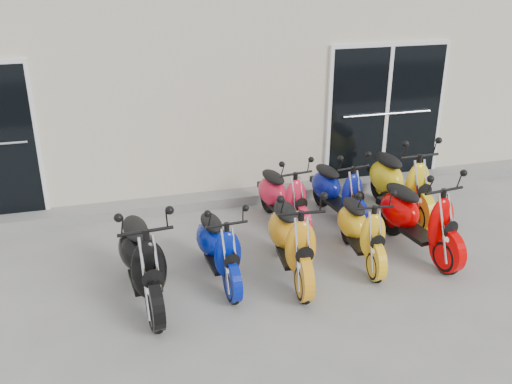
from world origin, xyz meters
TOP-DOWN VIEW (x-y plane):
  - ground at (0.00, 0.00)m, footprint 80.00×80.00m
  - building at (0.00, 5.20)m, footprint 14.00×6.00m
  - front_step at (0.00, 2.02)m, footprint 14.00×0.40m
  - door_right at (2.60, 2.17)m, footprint 2.02×0.08m
  - scooter_front_black at (-1.54, -0.34)m, footprint 0.78×1.80m
  - scooter_front_blue at (-0.65, -0.15)m, footprint 0.64×1.52m
  - scooter_front_orange_a at (0.19, -0.28)m, footprint 0.76×1.72m
  - scooter_front_orange_b at (1.14, -0.17)m, footprint 0.66×1.52m
  - scooter_front_red at (1.92, -0.16)m, footprint 0.83×1.76m
  - scooter_back_red at (0.52, 1.04)m, footprint 0.78×1.58m
  - scooter_back_blue at (1.34, 1.04)m, footprint 0.75×1.58m
  - scooter_back_yellow at (2.25, 0.91)m, footprint 0.69×1.79m

SIDE VIEW (x-z plane):
  - ground at x=0.00m, z-range 0.00..0.00m
  - front_step at x=0.00m, z-range 0.00..0.15m
  - scooter_front_orange_b at x=1.14m, z-range 0.00..1.09m
  - scooter_front_blue at x=-0.65m, z-range 0.00..1.10m
  - scooter_back_red at x=0.52m, z-range 0.00..1.12m
  - scooter_back_blue at x=1.34m, z-range 0.00..1.12m
  - scooter_front_orange_a at x=0.19m, z-range 0.00..1.24m
  - scooter_front_red at x=1.92m, z-range 0.00..1.25m
  - scooter_front_black at x=-1.54m, z-range 0.00..1.29m
  - scooter_back_yellow at x=2.25m, z-range 0.00..1.31m
  - door_right at x=2.60m, z-range 0.15..2.37m
  - building at x=0.00m, z-range 0.00..3.20m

